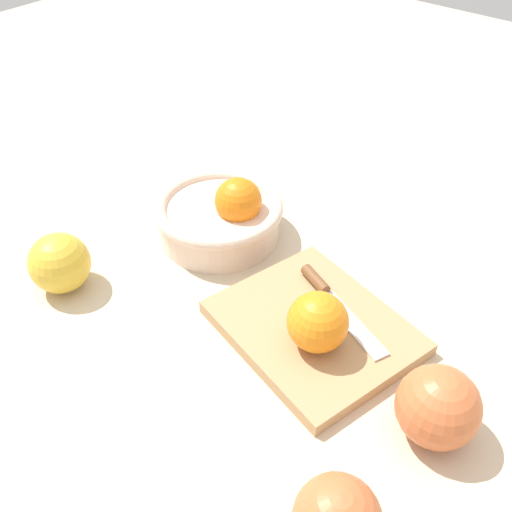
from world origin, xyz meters
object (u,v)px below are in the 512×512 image
Objects in this scene: cutting_board at (313,328)px; apple_front_left at (60,263)px; knife at (331,298)px; orange_on_board at (318,322)px; apple_mid_right at (436,409)px; bowl at (221,216)px.

cutting_board is 0.32m from apple_front_left.
knife is 2.01× the size of apple_front_left.
apple_front_left is (-0.30, -0.11, -0.01)m from orange_on_board.
orange_on_board is 0.44× the size of knife.
cutting_board is 1.40× the size of knife.
orange_on_board is at bearing -68.80° from knife.
apple_front_left is 0.46m from apple_mid_right.
bowl is 0.21m from cutting_board.
apple_mid_right is (0.17, -0.08, 0.02)m from knife.
bowl reaches higher than orange_on_board.
bowl is 0.24m from orange_on_board.
bowl reaches higher than apple_mid_right.
apple_mid_right reaches higher than apple_front_left.
cutting_board is at bearing -81.97° from knife.
knife is 1.87× the size of apple_mid_right.
apple_front_left is at bearing -112.25° from bowl.
knife reaches higher than cutting_board.
orange_on_board is at bearing 175.65° from apple_mid_right.
apple_front_left reaches higher than knife.
cutting_board is at bearing 129.30° from orange_on_board.
apple_mid_right is at bearing -11.88° from cutting_board.
apple_front_left is (-0.28, -0.13, 0.03)m from cutting_board.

